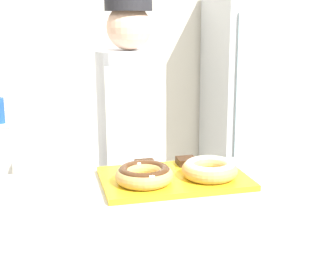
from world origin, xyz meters
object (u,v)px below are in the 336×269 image
(serving_tray, at_px, (174,178))
(donut_light_glaze, at_px, (210,168))
(baker_person, at_px, (132,153))
(beverage_fridge, at_px, (249,107))
(donut_chocolate_glaze, at_px, (144,174))
(brownie_back_left, at_px, (145,164))
(brownie_back_right, at_px, (186,161))

(serving_tray, height_order, donut_light_glaze, donut_light_glaze)
(serving_tray, distance_m, baker_person, 0.55)
(serving_tray, xyz_separation_m, beverage_fridge, (1.13, 1.73, -0.06))
(beverage_fridge, bearing_deg, serving_tray, -123.06)
(serving_tray, relative_size, donut_chocolate_glaze, 2.58)
(serving_tray, bearing_deg, beverage_fridge, 56.94)
(serving_tray, height_order, donut_chocolate_glaze, donut_chocolate_glaze)
(baker_person, bearing_deg, brownie_back_left, -91.47)
(baker_person, bearing_deg, beverage_fridge, 44.37)
(brownie_back_right, distance_m, baker_person, 0.45)
(donut_chocolate_glaze, relative_size, brownie_back_right, 2.81)
(brownie_back_left, relative_size, brownie_back_right, 1.00)
(serving_tray, bearing_deg, brownie_back_right, 54.75)
(serving_tray, height_order, brownie_back_right, brownie_back_right)
(serving_tray, xyz_separation_m, baker_person, (-0.09, 0.54, -0.04))
(donut_chocolate_glaze, xyz_separation_m, donut_light_glaze, (0.28, 0.00, 0.00))
(serving_tray, distance_m, donut_chocolate_glaze, 0.16)
(donut_chocolate_glaze, xyz_separation_m, brownie_back_right, (0.24, 0.19, -0.02))
(donut_chocolate_glaze, height_order, donut_light_glaze, same)
(donut_light_glaze, distance_m, brownie_back_right, 0.20)
(serving_tray, height_order, beverage_fridge, beverage_fridge)
(serving_tray, relative_size, brownie_back_left, 7.26)
(brownie_back_right, height_order, beverage_fridge, beverage_fridge)
(donut_light_glaze, bearing_deg, beverage_fridge, 61.10)
(serving_tray, distance_m, donut_light_glaze, 0.16)
(donut_light_glaze, height_order, beverage_fridge, beverage_fridge)
(baker_person, bearing_deg, serving_tray, -81.12)
(brownie_back_left, height_order, baker_person, baker_person)
(donut_chocolate_glaze, bearing_deg, brownie_back_right, 39.09)
(serving_tray, distance_m, brownie_back_left, 0.17)
(donut_chocolate_glaze, bearing_deg, serving_tray, 21.82)
(brownie_back_left, xyz_separation_m, baker_person, (0.01, 0.41, -0.06))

